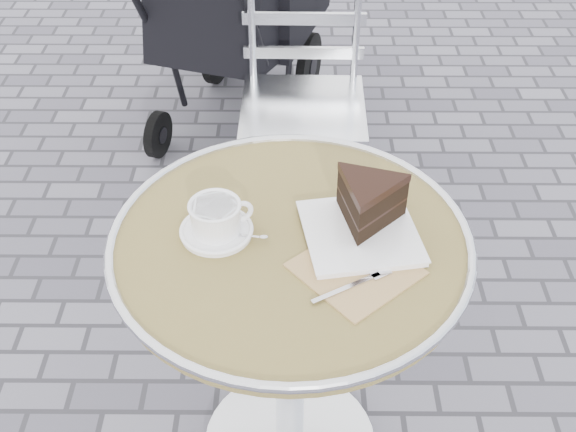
{
  "coord_description": "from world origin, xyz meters",
  "views": [
    {
      "loc": [
        0.0,
        -1.04,
        1.68
      ],
      "look_at": [
        -0.0,
        0.01,
        0.78
      ],
      "focal_mm": 45.0,
      "sensor_mm": 36.0,
      "label": 1
    }
  ],
  "objects_px": {
    "cake_plate_set": "(366,209)",
    "cappuccino_set": "(217,220)",
    "cafe_table": "(290,297)",
    "bistro_chair": "(304,69)",
    "baby_stroller": "(239,9)"
  },
  "relations": [
    {
      "from": "cafe_table",
      "to": "bistro_chair",
      "type": "height_order",
      "value": "bistro_chair"
    },
    {
      "from": "cafe_table",
      "to": "baby_stroller",
      "type": "height_order",
      "value": "baby_stroller"
    },
    {
      "from": "cafe_table",
      "to": "cappuccino_set",
      "type": "distance_m",
      "value": 0.24
    },
    {
      "from": "cafe_table",
      "to": "baby_stroller",
      "type": "bearing_deg",
      "value": 97.29
    },
    {
      "from": "cafe_table",
      "to": "cake_plate_set",
      "type": "height_order",
      "value": "cake_plate_set"
    },
    {
      "from": "cappuccino_set",
      "to": "baby_stroller",
      "type": "height_order",
      "value": "baby_stroller"
    },
    {
      "from": "cake_plate_set",
      "to": "baby_stroller",
      "type": "bearing_deg",
      "value": 92.9
    },
    {
      "from": "cafe_table",
      "to": "bistro_chair",
      "type": "bearing_deg",
      "value": 87.87
    },
    {
      "from": "cappuccino_set",
      "to": "cake_plate_set",
      "type": "height_order",
      "value": "cake_plate_set"
    },
    {
      "from": "cake_plate_set",
      "to": "baby_stroller",
      "type": "distance_m",
      "value": 1.64
    },
    {
      "from": "cappuccino_set",
      "to": "cake_plate_set",
      "type": "relative_size",
      "value": 0.46
    },
    {
      "from": "cake_plate_set",
      "to": "cappuccino_set",
      "type": "bearing_deg",
      "value": 172.73
    },
    {
      "from": "cafe_table",
      "to": "bistro_chair",
      "type": "distance_m",
      "value": 1.02
    },
    {
      "from": "cake_plate_set",
      "to": "baby_stroller",
      "type": "relative_size",
      "value": 0.32
    },
    {
      "from": "cake_plate_set",
      "to": "cafe_table",
      "type": "bearing_deg",
      "value": -178.31
    }
  ]
}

